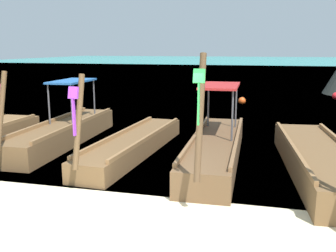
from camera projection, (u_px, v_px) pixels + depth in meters
The scene contains 8 objects.
ground at pixel (118, 226), 6.39m from camera, with size 120.00×120.00×0.00m, color beige.
sea_water at pixel (252, 65), 64.73m from camera, with size 120.00×120.00×0.00m, color teal.
longtail_boat_pink_ribbon at pixel (64, 132), 11.82m from camera, with size 1.27×6.10×2.40m.
longtail_boat_violet_ribbon at pixel (134, 145), 10.69m from camera, with size 1.36×5.99×2.41m.
longtail_boat_green_ribbon at pixel (216, 147), 10.01m from camera, with size 1.30×6.34×2.84m.
longtail_boat_yellow_ribbon at pixel (318, 161), 8.99m from camera, with size 1.84×6.41×2.73m.
mooring_buoy_near at pixel (242, 101), 19.94m from camera, with size 0.38×0.38×0.38m.
mooring_buoy_far at pixel (336, 96), 21.79m from camera, with size 0.42×0.42×0.42m.
Camera 1 is at (2.26, -5.54, 2.93)m, focal length 40.97 mm.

